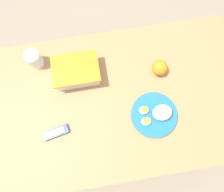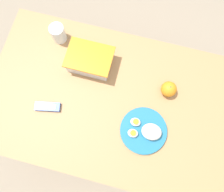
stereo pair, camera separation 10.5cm
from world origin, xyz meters
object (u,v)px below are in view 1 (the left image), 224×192
object	(u,v)px
orange_fruit	(160,68)
rice_plate	(155,114)
candy_bar	(56,132)
drinking_glass	(35,59)
food_container	(77,72)

from	to	relation	value
orange_fruit	rice_plate	distance (m)	0.23
candy_bar	drinking_glass	distance (m)	0.38
candy_bar	drinking_glass	world-z (taller)	drinking_glass
orange_fruit	rice_plate	bearing A→B (deg)	-106.85
rice_plate	drinking_glass	size ratio (longest dim) A/B	2.29
food_container	rice_plate	world-z (taller)	food_container
food_container	candy_bar	size ratio (longest dim) A/B	1.75
food_container	drinking_glass	world-z (taller)	drinking_glass
candy_bar	drinking_glass	bearing A→B (deg)	98.61
candy_bar	orange_fruit	bearing A→B (deg)	22.38
candy_bar	drinking_glass	xyz separation A→B (m)	(-0.06, 0.37, 0.04)
orange_fruit	rice_plate	xyz separation A→B (m)	(-0.07, -0.22, -0.02)
food_container	orange_fruit	bearing A→B (deg)	-6.51
orange_fruit	food_container	bearing A→B (deg)	173.49
food_container	rice_plate	xyz separation A→B (m)	(0.34, -0.27, -0.02)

